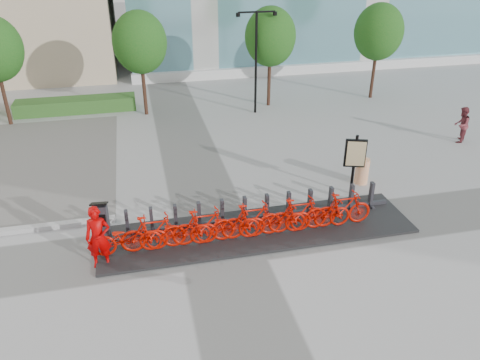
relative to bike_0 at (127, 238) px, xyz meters
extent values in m
plane|color=#A1A1A1|center=(2.60, 0.05, -0.58)|extent=(120.00, 120.00, 0.00)
cube|color=#3B762A|center=(-2.40, 13.25, -0.23)|extent=(6.00, 1.20, 0.70)
cylinder|color=#302017|center=(-5.40, 12.05, 0.92)|extent=(0.18, 0.18, 3.00)
cylinder|color=#302017|center=(1.10, 12.05, 0.92)|extent=(0.18, 0.18, 3.00)
ellipsoid|color=#105014|center=(1.10, 12.05, 3.02)|extent=(2.60, 2.60, 2.99)
cylinder|color=#302017|center=(7.60, 12.05, 0.92)|extent=(0.18, 0.18, 3.00)
ellipsoid|color=#105014|center=(7.60, 12.05, 3.02)|extent=(2.60, 2.60, 2.99)
cylinder|color=#302017|center=(13.60, 12.05, 0.92)|extent=(0.18, 0.18, 3.00)
ellipsoid|color=#105014|center=(13.60, 12.05, 3.02)|extent=(2.60, 2.60, 2.99)
cylinder|color=black|center=(6.60, 11.05, 1.92)|extent=(0.12, 0.12, 5.00)
cube|color=black|center=(6.15, 11.05, 4.37)|extent=(0.90, 0.08, 0.08)
cube|color=black|center=(7.05, 11.05, 4.37)|extent=(0.90, 0.08, 0.08)
cylinder|color=black|center=(5.70, 11.05, 4.27)|extent=(0.20, 0.20, 0.18)
cylinder|color=black|center=(7.50, 11.05, 4.27)|extent=(0.20, 0.20, 0.18)
cube|color=black|center=(3.90, 0.35, -0.54)|extent=(9.60, 2.40, 0.08)
imported|color=#C10D00|center=(0.00, 0.00, 0.00)|extent=(1.92, 0.67, 1.01)
imported|color=#C10D00|center=(0.72, 0.00, 0.06)|extent=(1.86, 0.53, 1.12)
imported|color=#C10D00|center=(1.44, 0.00, 0.00)|extent=(1.92, 0.67, 1.01)
imported|color=#C10D00|center=(2.16, 0.00, 0.06)|extent=(1.86, 0.53, 1.12)
imported|color=#C10D00|center=(2.88, 0.00, 0.00)|extent=(1.92, 0.67, 1.01)
imported|color=#C10D00|center=(3.60, 0.00, 0.06)|extent=(1.86, 0.53, 1.12)
imported|color=#C10D00|center=(4.32, 0.00, 0.00)|extent=(1.92, 0.67, 1.01)
imported|color=#C10D00|center=(5.04, 0.00, 0.06)|extent=(1.86, 0.53, 1.12)
imported|color=#C10D00|center=(5.76, 0.00, 0.00)|extent=(1.92, 0.67, 1.01)
imported|color=#C10D00|center=(6.48, 0.00, 0.06)|extent=(1.86, 0.53, 1.12)
cube|color=#2C2B31|center=(-0.67, 0.50, 0.18)|extent=(0.41, 0.36, 1.37)
cube|color=black|center=(-0.67, 0.50, 0.91)|extent=(0.50, 0.43, 0.17)
cube|color=black|center=(-0.67, 0.32, 0.45)|extent=(0.27, 0.05, 0.38)
imported|color=#B10000|center=(-0.73, -0.32, 0.33)|extent=(0.69, 0.47, 1.84)
imported|color=brown|center=(14.39, 5.24, 0.21)|extent=(0.97, 0.97, 1.59)
cylinder|color=orange|center=(8.42, 2.59, -0.11)|extent=(0.58, 0.58, 0.95)
cylinder|color=black|center=(7.71, 1.93, 0.52)|extent=(0.10, 0.10, 2.21)
cube|color=black|center=(7.71, 1.93, 0.97)|extent=(0.72, 0.32, 1.00)
cube|color=tan|center=(7.71, 1.87, 0.97)|extent=(0.60, 0.22, 0.88)
camera|label=1|loc=(0.63, -11.30, 7.47)|focal=35.00mm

